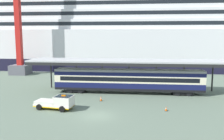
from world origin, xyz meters
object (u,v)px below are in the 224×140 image
Objects in this scene: service_truck at (58,102)px; traffic_cone_mid at (166,109)px; train_carriage at (128,80)px; dockside_crane at (20,6)px; traffic_cone_near at (101,98)px; cruise_ship at (131,26)px.

traffic_cone_mid is (14.41, 0.81, -0.70)m from service_truck.
train_carriage is 0.45× the size of dockside_crane.
dockside_crane reaches higher than train_carriage.
service_truck is at bearing -137.12° from traffic_cone_near.
cruise_ship is 173.37× the size of traffic_cone_near.
service_truck is 0.10× the size of dockside_crane.
train_carriage is (0.59, -34.60, -10.32)m from cruise_ship.
train_carriage reaches higher than traffic_cone_near.
dockside_crane is at bearing 135.17° from traffic_cone_near.
traffic_cone_near is 1.31× the size of traffic_cone_mid.
service_truck is 9.22× the size of traffic_cone_mid.
cruise_ship reaches higher than traffic_cone_mid.
traffic_cone_mid is at bearing -60.58° from train_carriage.
traffic_cone_near is at bearing 156.78° from traffic_cone_mid.
service_truck is 14.45m from traffic_cone_mid.
traffic_cone_near is at bearing -44.83° from dockside_crane.
dockside_crane is (-18.48, 28.26, 16.20)m from service_truck.
traffic_cone_near is 0.01× the size of dockside_crane.
traffic_cone_mid is at bearing -82.29° from cruise_ship.
dockside_crane is (-23.62, 23.48, 16.81)m from traffic_cone_near.
dockside_crane reaches higher than cruise_ship.
cruise_ship is 226.27× the size of traffic_cone_mid.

